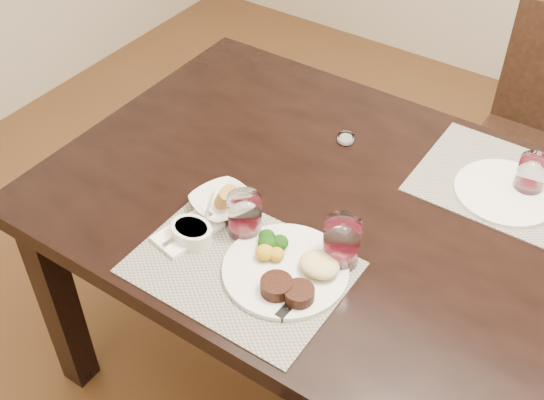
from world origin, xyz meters
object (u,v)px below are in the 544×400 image
Objects in this scene: chair_far at (544,133)px; cracker_bowl at (223,203)px; far_plate at (506,192)px; dinner_plate at (290,270)px; wine_glass_near at (341,244)px; steak_knife at (301,294)px.

chair_far reaches higher than cracker_bowl.
cracker_bowl is 0.70m from far_plate.
wine_glass_near is at bearing 55.66° from dinner_plate.
far_plate is (0.23, 0.42, -0.05)m from wine_glass_near.
dinner_plate is 1.11× the size of steak_knife.
chair_far is 3.25× the size of dinner_plate.
cracker_bowl is at bearing -141.51° from far_plate.
steak_knife is 1.00× the size of far_plate.
chair_far reaches higher than far_plate.
wine_glass_near reaches higher than far_plate.
chair_far is at bearing 78.54° from dinner_plate.
chair_far reaches higher than dinner_plate.
chair_far is 3.61× the size of steak_knife.
cracker_bowl is (-0.30, 0.12, 0.01)m from steak_knife.
steak_knife is 2.20× the size of wine_glass_near.
dinner_plate is 1.11× the size of far_plate.
dinner_plate is 0.60m from far_plate.
wine_glass_near is at bearing 86.41° from steak_knife.
chair_far is 1.25m from cracker_bowl.
dinner_plate is at bearing -119.61° from far_plate.
far_plate is at bearing 69.73° from steak_knife.
cracker_bowl is 1.58× the size of wine_glass_near.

